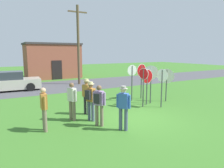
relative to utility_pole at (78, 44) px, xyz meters
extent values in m
plane|color=#3D7528|center=(-1.37, -10.86, -3.77)|extent=(80.00, 80.00, 0.00)
cube|color=#4C4C51|center=(-1.37, -0.29, -3.77)|extent=(60.00, 6.40, 0.01)
cube|color=brown|center=(-0.95, 6.10, -1.86)|extent=(5.96, 3.64, 3.83)
cube|color=#383333|center=(-0.95, 6.10, 0.15)|extent=(6.16, 3.84, 0.20)
cube|color=black|center=(-0.95, 4.26, -2.72)|extent=(1.10, 0.08, 2.10)
cylinder|color=brown|center=(0.00, 0.00, -0.18)|extent=(0.24, 0.24, 7.20)
cube|color=brown|center=(0.00, 0.00, 2.82)|extent=(1.80, 0.12, 0.12)
cube|color=#B7B2A3|center=(-5.83, -0.49, -3.25)|extent=(4.40, 2.06, 0.76)
cube|color=#2D333D|center=(-6.08, -0.47, -2.57)|extent=(2.33, 1.66, 0.60)
cylinder|color=black|center=(-4.45, 0.33, -3.45)|extent=(0.65, 0.26, 0.64)
cylinder|color=black|center=(-4.56, -1.47, -3.45)|extent=(0.65, 0.26, 0.64)
cylinder|color=#474C4C|center=(0.62, -9.15, -2.79)|extent=(0.07, 0.08, 1.97)
cylinder|color=white|center=(0.62, -9.15, -2.14)|extent=(0.82, 0.04, 0.82)
cylinder|color=#B70F14|center=(0.62, -9.16, -2.14)|extent=(0.76, 0.04, 0.76)
cylinder|color=#474C4C|center=(1.30, -7.77, -2.68)|extent=(0.08, 0.08, 2.18)
cylinder|color=white|center=(1.30, -7.77, -1.95)|extent=(0.84, 0.16, 0.85)
cylinder|color=#B70F14|center=(1.30, -7.78, -1.95)|extent=(0.78, 0.15, 0.79)
cylinder|color=#474C4C|center=(1.05, -8.98, -2.69)|extent=(0.17, 0.18, 2.17)
cylinder|color=white|center=(1.05, -8.98, -1.95)|extent=(0.66, 0.59, 0.83)
cylinder|color=#B70F14|center=(1.06, -8.97, -1.95)|extent=(0.61, 0.55, 0.77)
cylinder|color=#474C4C|center=(0.11, -9.46, -2.72)|extent=(0.08, 0.08, 2.10)
cylinder|color=white|center=(0.11, -9.46, -1.94)|extent=(0.16, 0.61, 0.63)
cylinder|color=#B70F14|center=(0.10, -9.47, -1.94)|extent=(0.15, 0.57, 0.58)
cylinder|color=#474C4C|center=(0.93, -10.01, -2.75)|extent=(0.08, 0.08, 2.05)
cylinder|color=white|center=(0.93, -10.01, -2.02)|extent=(0.10, 0.71, 0.71)
cylinder|color=#B70F14|center=(0.94, -10.01, -2.02)|extent=(0.09, 0.66, 0.66)
cylinder|color=#474C4C|center=(2.17, -9.13, -2.81)|extent=(0.14, 0.13, 1.93)
cylinder|color=white|center=(2.17, -9.13, -2.22)|extent=(0.58, 0.72, 0.89)
cylinder|color=#B70F14|center=(2.18, -9.12, -2.22)|extent=(0.54, 0.67, 0.82)
cylinder|color=#474C4C|center=(0.43, -7.95, -2.69)|extent=(0.07, 0.07, 2.17)
cylinder|color=white|center=(0.43, -7.95, -1.87)|extent=(0.65, 0.06, 0.65)
cylinder|color=#B70F14|center=(0.43, -7.94, -1.87)|extent=(0.61, 0.06, 0.61)
cylinder|color=#4C5670|center=(-3.34, -10.00, -3.33)|extent=(0.14, 0.14, 0.88)
cylinder|color=#4C5670|center=(-3.26, -10.20, -3.33)|extent=(0.14, 0.14, 0.88)
cube|color=#B27533|center=(-3.30, -10.10, -2.60)|extent=(0.34, 0.42, 0.58)
cylinder|color=#B27533|center=(-3.39, -9.88, -2.62)|extent=(0.09, 0.09, 0.52)
cylinder|color=#B27533|center=(-3.21, -10.32, -2.62)|extent=(0.09, 0.09, 0.52)
sphere|color=#9E7051|center=(-3.30, -10.10, -2.19)|extent=(0.21, 0.21, 0.21)
cylinder|color=beige|center=(-3.30, -10.10, -2.13)|extent=(0.31, 0.31, 0.02)
cylinder|color=beige|center=(-3.30, -10.10, -2.08)|extent=(0.19, 0.19, 0.09)
cube|color=#232328|center=(-3.46, -10.16, -2.58)|extent=(0.23, 0.29, 0.40)
cylinder|color=#7A6B56|center=(-3.34, -10.77, -3.33)|extent=(0.14, 0.14, 0.88)
cylinder|color=#7A6B56|center=(-3.21, -10.94, -3.33)|extent=(0.14, 0.14, 0.88)
cube|color=#9E7AB2|center=(-3.27, -10.86, -2.60)|extent=(0.39, 0.42, 0.58)
cylinder|color=#9E7AB2|center=(-3.42, -10.67, -2.62)|extent=(0.09, 0.09, 0.52)
cylinder|color=#9E7AB2|center=(-3.13, -11.05, -2.62)|extent=(0.09, 0.09, 0.52)
sphere|color=brown|center=(-3.27, -10.86, -2.19)|extent=(0.21, 0.21, 0.21)
cube|color=#232328|center=(-3.41, -10.96, -2.58)|extent=(0.27, 0.29, 0.40)
cylinder|color=#7A6B56|center=(-5.31, -10.19, -3.33)|extent=(0.14, 0.14, 0.88)
cylinder|color=#7A6B56|center=(-5.33, -10.41, -3.33)|extent=(0.14, 0.14, 0.88)
cube|color=#B27533|center=(-5.32, -10.30, -2.60)|extent=(0.24, 0.37, 0.58)
cylinder|color=#B27533|center=(-5.31, -10.06, -2.62)|extent=(0.09, 0.09, 0.52)
cylinder|color=#B27533|center=(-5.33, -10.54, -2.62)|extent=(0.09, 0.09, 0.52)
sphere|color=tan|center=(-5.32, -10.30, -2.19)|extent=(0.21, 0.21, 0.21)
cylinder|color=#2D2D33|center=(-3.14, -9.03, -3.33)|extent=(0.14, 0.14, 0.88)
cylinder|color=#2D2D33|center=(-3.04, -9.23, -3.33)|extent=(0.14, 0.14, 0.88)
cube|color=#B27533|center=(-3.09, -9.13, -2.60)|extent=(0.35, 0.42, 0.58)
cylinder|color=#B27533|center=(-3.19, -8.92, -2.62)|extent=(0.09, 0.09, 0.52)
cylinder|color=#B27533|center=(-2.99, -9.35, -2.62)|extent=(0.09, 0.09, 0.52)
sphere|color=#9E7051|center=(-3.09, -9.13, -2.19)|extent=(0.21, 0.21, 0.21)
cylinder|color=beige|center=(-3.09, -9.13, -2.13)|extent=(0.31, 0.31, 0.02)
cylinder|color=beige|center=(-3.09, -9.13, -2.08)|extent=(0.19, 0.19, 0.09)
cylinder|color=#7A6B56|center=(-4.04, -9.54, -3.33)|extent=(0.14, 0.14, 0.88)
cylinder|color=#7A6B56|center=(-3.95, -9.74, -3.33)|extent=(0.14, 0.14, 0.88)
cube|color=beige|center=(-3.99, -9.64, -2.60)|extent=(0.34, 0.42, 0.58)
cylinder|color=beige|center=(-4.09, -9.42, -2.62)|extent=(0.09, 0.09, 0.52)
cylinder|color=beige|center=(-3.90, -9.86, -2.62)|extent=(0.09, 0.09, 0.52)
sphere|color=brown|center=(-3.99, -9.64, -2.19)|extent=(0.21, 0.21, 0.21)
cylinder|color=#4C5670|center=(-2.75, -11.65, -3.33)|extent=(0.14, 0.14, 0.88)
cylinder|color=#4C5670|center=(-2.61, -11.82, -3.33)|extent=(0.14, 0.14, 0.88)
cube|color=#3860B7|center=(-2.68, -11.74, -2.60)|extent=(0.39, 0.42, 0.58)
cylinder|color=#3860B7|center=(-2.83, -11.55, -2.62)|extent=(0.09, 0.09, 0.52)
cylinder|color=#3860B7|center=(-2.53, -11.93, -2.62)|extent=(0.09, 0.09, 0.52)
sphere|color=beige|center=(-2.68, -11.74, -2.19)|extent=(0.21, 0.21, 0.21)
cylinder|color=gray|center=(-2.68, -11.74, -2.13)|extent=(0.31, 0.31, 0.02)
cylinder|color=gray|center=(-2.68, -11.74, -2.08)|extent=(0.19, 0.19, 0.09)
camera|label=1|loc=(-6.78, -17.96, -0.78)|focal=32.26mm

